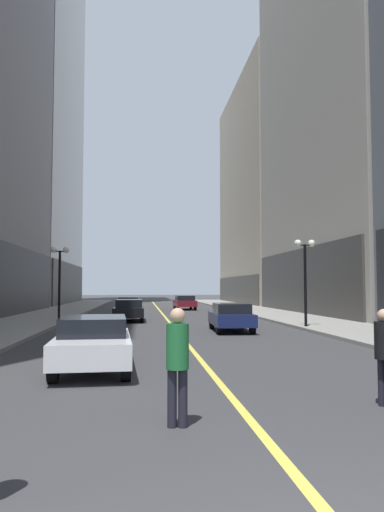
{
  "coord_description": "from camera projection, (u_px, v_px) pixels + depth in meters",
  "views": [
    {
      "loc": [
        -1.71,
        -3.09,
        2.06
      ],
      "look_at": [
        0.9,
        22.32,
        3.67
      ],
      "focal_mm": 35.07,
      "sensor_mm": 36.0,
      "label": 1
    }
  ],
  "objects": [
    {
      "name": "car_maroon",
      "position": [
        185.0,
        302.0,
        46.38
      ],
      "size": [
        1.9,
        4.7,
        1.32
      ],
      "color": "maroon",
      "rests_on": "ground"
    },
    {
      "name": "car_silver",
      "position": [
        129.0,
        305.0,
        38.33
      ],
      "size": [
        1.87,
        4.29,
        1.32
      ],
      "color": "#B7B7BC",
      "rests_on": "ground"
    },
    {
      "name": "car_black",
      "position": [
        129.0,
        309.0,
        30.57
      ],
      "size": [
        1.8,
        4.52,
        1.32
      ],
      "color": "black",
      "rests_on": "ground"
    },
    {
      "name": "street_lamp_right_mid",
      "position": [
        305.0,
        263.0,
        24.76
      ],
      "size": [
        1.06,
        0.36,
        4.43
      ],
      "color": "black",
      "rests_on": "ground"
    },
    {
      "name": "building_right_far",
      "position": [
        286.0,
        194.0,
        65.32
      ],
      "size": [
        13.47,
        26.0,
        28.54
      ],
      "color": "#B7AD99",
      "rests_on": "ground"
    },
    {
      "name": "sidewalk_left",
      "position": [
        52.0,
        314.0,
        37.02
      ],
      "size": [
        4.5,
        78.0,
        0.15
      ],
      "primitive_type": "cube",
      "color": "gray",
      "rests_on": "ground"
    },
    {
      "name": "sidewalk_right",
      "position": [
        269.0,
        313.0,
        38.7
      ],
      "size": [
        4.5,
        78.0,
        0.15
      ],
      "primitive_type": "cube",
      "color": "gray",
      "rests_on": "ground"
    },
    {
      "name": "ground_plane",
      "position": [
        163.0,
        315.0,
        37.86
      ],
      "size": [
        200.0,
        200.0,
        0.0
      ],
      "primitive_type": "plane",
      "color": "#38383A"
    },
    {
      "name": "lane_centre_stripe",
      "position": [
        163.0,
        315.0,
        37.86
      ],
      "size": [
        0.16,
        70.0,
        0.01
      ],
      "primitive_type": "cube",
      "color": "#E5D64C",
      "rests_on": "ground"
    },
    {
      "name": "car_white",
      "position": [
        93.0,
        341.0,
        12.48
      ],
      "size": [
        2.01,
        4.45,
        1.32
      ],
      "color": "silver",
      "rests_on": "ground"
    },
    {
      "name": "car_navy",
      "position": [
        231.0,
        316.0,
        23.39
      ],
      "size": [
        1.89,
        4.3,
        1.32
      ],
      "color": "#141E4C",
      "rests_on": "ground"
    },
    {
      "name": "pedestrian_in_green_parka",
      "position": [
        178.0,
        357.0,
        7.43
      ],
      "size": [
        0.37,
        0.37,
        1.76
      ],
      "color": "black",
      "rests_on": "ground"
    },
    {
      "name": "street_lamp_left_far",
      "position": [
        60.0,
        267.0,
        29.02
      ],
      "size": [
        1.06,
        0.36,
        4.43
      ],
      "color": "black",
      "rests_on": "ground"
    }
  ]
}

